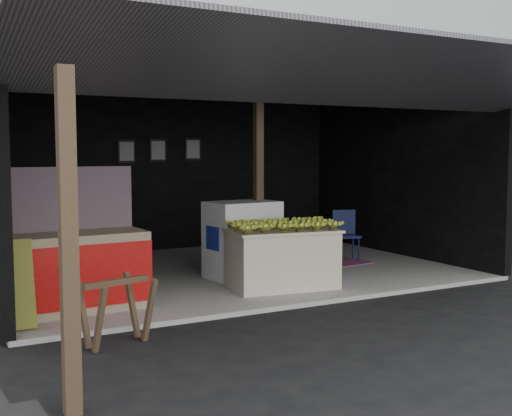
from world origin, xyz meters
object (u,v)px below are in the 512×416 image
neighbor_stall (75,268)px  white_crate (243,239)px  water_barrel (316,261)px  sawhorse (117,304)px  plastic_chair (345,231)px  banana_table (282,258)px

neighbor_stall → white_crate: bearing=14.5°
water_barrel → sawhorse: bearing=-154.2°
neighbor_stall → sawhorse: (0.08, -1.41, -0.14)m
sawhorse → water_barrel: 3.82m
white_crate → plastic_chair: bearing=6.7°
sawhorse → plastic_chair: size_ratio=0.85×
banana_table → sawhorse: size_ratio=2.18×
sawhorse → water_barrel: (3.44, 1.66, -0.10)m
white_crate → sawhorse: size_ratio=1.56×
water_barrel → plastic_chair: 1.75m
white_crate → water_barrel: (0.91, -0.58, -0.30)m
banana_table → neighbor_stall: (-2.76, 0.06, 0.10)m
neighbor_stall → plastic_chair: neighbor_stall is taller
banana_table → water_barrel: 0.83m
plastic_chair → water_barrel: bearing=-121.2°
water_barrel → plastic_chair: bearing=39.7°
white_crate → neighbor_stall: 2.75m
banana_table → neighbor_stall: 2.77m
neighbor_stall → plastic_chair: bearing=12.5°
neighbor_stall → water_barrel: 3.54m
neighbor_stall → plastic_chair: size_ratio=1.96×
neighbor_stall → sawhorse: 1.42m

